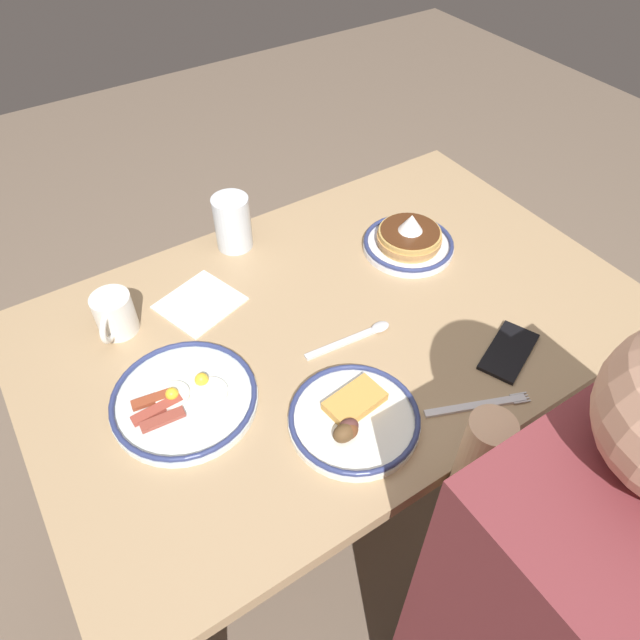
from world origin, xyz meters
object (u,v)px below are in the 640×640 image
at_px(drinking_glass, 233,225).
at_px(plate_far_companion, 354,418).
at_px(fork_near, 478,405).
at_px(coffee_mug, 114,314).
at_px(cell_phone, 509,351).
at_px(paper_napkin, 200,303).
at_px(plate_center_pancakes, 409,240).
at_px(plate_near_main, 184,399).
at_px(tea_spoon, 360,335).
at_px(seated_diner, 537,610).

bearing_deg(drinking_glass, plate_far_companion, 84.61).
relative_size(plate_far_companion, fork_near, 1.23).
height_order(coffee_mug, cell_phone, coffee_mug).
relative_size(paper_napkin, fork_near, 0.80).
bearing_deg(drinking_glass, fork_near, 103.48).
height_order(plate_center_pancakes, paper_napkin, plate_center_pancakes).
xyz_separation_m(plate_near_main, tea_spoon, (-0.36, 0.04, -0.01)).
height_order(fork_near, tea_spoon, tea_spoon).
height_order(paper_napkin, fork_near, fork_near).
distance_m(plate_far_companion, fork_near, 0.23).
distance_m(plate_near_main, fork_near, 0.52).
xyz_separation_m(plate_near_main, plate_far_companion, (-0.23, 0.20, 0.00)).
height_order(coffee_mug, tea_spoon, coffee_mug).
bearing_deg(coffee_mug, fork_near, 131.92).
distance_m(plate_center_pancakes, coffee_mug, 0.66).
bearing_deg(paper_napkin, tea_spoon, 131.29).
relative_size(coffee_mug, tea_spoon, 0.52).
relative_size(coffee_mug, drinking_glass, 0.76).
distance_m(plate_center_pancakes, seated_diner, 0.77).
height_order(plate_near_main, plate_center_pancakes, plate_center_pancakes).
height_order(plate_far_companion, cell_phone, plate_far_companion).
relative_size(fork_near, tea_spoon, 1.00).
bearing_deg(drinking_glass, paper_napkin, 41.55).
relative_size(plate_center_pancakes, seated_diner, 0.17).
distance_m(plate_center_pancakes, plate_far_companion, 0.50).
distance_m(coffee_mug, drinking_glass, 0.34).
bearing_deg(seated_diner, plate_far_companion, -73.04).
bearing_deg(coffee_mug, plate_near_main, 99.05).
relative_size(coffee_mug, cell_phone, 0.67).
distance_m(plate_near_main, plate_far_companion, 0.30).
height_order(cell_phone, fork_near, cell_phone).
relative_size(cell_phone, fork_near, 0.77).
relative_size(plate_near_main, plate_far_companion, 1.14).
height_order(drinking_glass, paper_napkin, drinking_glass).
distance_m(paper_napkin, seated_diner, 0.84).
relative_size(plate_far_companion, paper_napkin, 1.53).
distance_m(plate_center_pancakes, fork_near, 0.45).
bearing_deg(drinking_glass, coffee_mug, 20.05).
relative_size(cell_phone, seated_diner, 0.12).
height_order(paper_napkin, tea_spoon, tea_spoon).
height_order(plate_far_companion, drinking_glass, drinking_glass).
bearing_deg(fork_near, plate_near_main, -33.66).
relative_size(plate_center_pancakes, drinking_glass, 1.64).
bearing_deg(plate_center_pancakes, tea_spoon, 32.87).
xyz_separation_m(cell_phone, seated_diner, (0.23, 0.34, -0.17)).
bearing_deg(tea_spoon, plate_center_pancakes, -147.13).
bearing_deg(drinking_glass, tea_spoon, 100.81).
height_order(plate_center_pancakes, fork_near, plate_center_pancakes).
xyz_separation_m(plate_near_main, plate_center_pancakes, (-0.61, -0.12, 0.01)).
height_order(plate_center_pancakes, coffee_mug, plate_center_pancakes).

